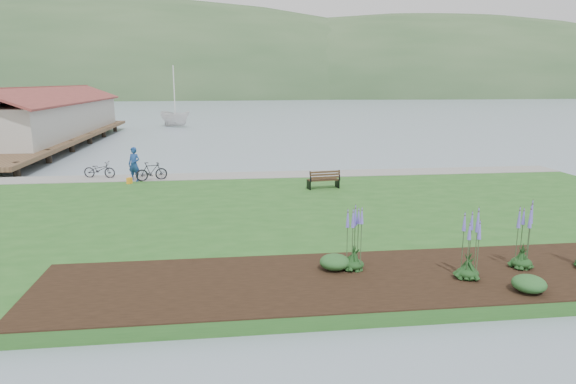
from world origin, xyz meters
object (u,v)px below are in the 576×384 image
at_px(park_bench, 324,179).
at_px(sailboat, 176,127).
at_px(person, 134,161).
at_px(bicycle_a, 99,170).

distance_m(park_bench, sailboat, 44.69).
relative_size(park_bench, sailboat, 0.07).
xyz_separation_m(person, sailboat, (-1.23, 39.87, -1.52)).
bearing_deg(park_bench, sailboat, 96.79).
bearing_deg(park_bench, person, 153.76).
bearing_deg(bicycle_a, person, -107.93).
bearing_deg(bicycle_a, park_bench, -98.64).
relative_size(bicycle_a, sailboat, 0.07).
height_order(person, sailboat, sailboat).
bearing_deg(person, bicycle_a, 175.18).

